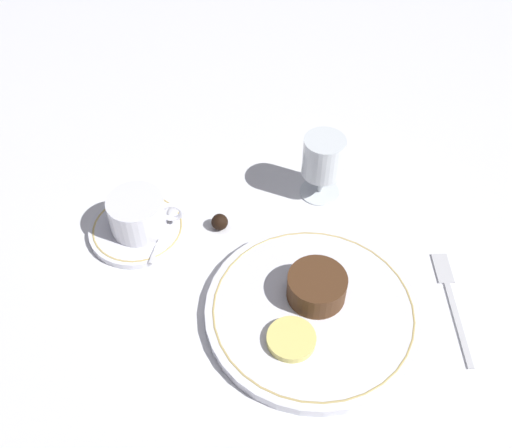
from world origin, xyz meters
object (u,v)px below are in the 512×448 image
object	(u,v)px
dinner_plate	(313,311)
coffee_cup	(137,213)
dessert_cake	(317,287)
fork	(450,293)
wine_glass	(323,160)

from	to	relation	value
dinner_plate	coffee_cup	bearing A→B (deg)	147.51
dessert_cake	fork	bearing A→B (deg)	1.57
dinner_plate	coffee_cup	distance (m)	0.28
fork	dinner_plate	bearing A→B (deg)	-172.08
fork	dessert_cake	size ratio (longest dim) A/B	2.31
wine_glass	fork	distance (m)	0.26
dinner_plate	fork	distance (m)	0.19
dinner_plate	dessert_cake	world-z (taller)	dessert_cake
coffee_cup	wine_glass	size ratio (longest dim) A/B	1.02
coffee_cup	wine_glass	xyz separation A→B (m)	(0.27, 0.07, 0.03)
dinner_plate	coffee_cup	xyz separation A→B (m)	(-0.24, 0.15, 0.03)
coffee_cup	wine_glass	bearing A→B (deg)	15.04
dinner_plate	fork	xyz separation A→B (m)	(0.19, 0.03, -0.01)
wine_glass	dessert_cake	world-z (taller)	wine_glass
coffee_cup	wine_glass	distance (m)	0.28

